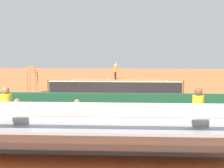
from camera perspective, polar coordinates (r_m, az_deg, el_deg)
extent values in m
plane|color=#BC6033|center=(25.27, 0.50, -1.71)|extent=(60.00, 60.00, 0.00)
cube|color=white|center=(36.18, 1.32, 0.71)|extent=(10.00, 0.10, 0.01)
cube|color=white|center=(14.48, -1.56, -7.76)|extent=(10.00, 0.10, 0.01)
cube|color=white|center=(25.53, 11.79, -1.76)|extent=(0.10, 22.00, 0.01)
cube|color=white|center=(25.98, -10.58, -1.59)|extent=(0.10, 22.00, 0.01)
cube|color=white|center=(31.26, 1.02, -0.17)|extent=(7.50, 0.10, 0.01)
cube|color=white|center=(19.30, -0.34, -4.20)|extent=(7.50, 0.10, 0.01)
cube|color=white|center=(25.27, 0.50, -1.71)|extent=(0.10, 12.10, 0.01)
cube|color=white|center=(36.18, 1.32, 0.71)|extent=(0.10, 0.30, 0.01)
cube|color=black|center=(25.21, 0.51, -0.69)|extent=(10.00, 0.02, 0.91)
cube|color=white|center=(25.15, 0.51, 0.41)|extent=(10.00, 0.04, 0.06)
cylinder|color=#2D5133|center=(25.48, 12.04, -0.57)|extent=(0.10, 0.10, 1.07)
cylinder|color=#2D5133|center=(25.94, -10.82, -0.42)|extent=(0.10, 0.10, 1.07)
cube|color=#1E4C2D|center=(11.34, -2.83, -6.55)|extent=(18.00, 0.16, 2.00)
cube|color=gray|center=(11.20, -3.00, -10.81)|extent=(9.00, 0.10, 0.45)
cube|color=gray|center=(10.82, -3.21, -10.42)|extent=(9.00, 0.80, 0.08)
cube|color=gray|center=(11.23, -2.98, -10.77)|extent=(9.00, 0.04, 0.45)
cube|color=silver|center=(10.61, -3.28, -8.40)|extent=(8.60, 0.36, 0.04)
cube|color=silver|center=(10.38, -3.40, -7.58)|extent=(8.60, 0.03, 0.36)
cube|color=gray|center=(9.93, -3.74, -9.25)|extent=(9.00, 0.80, 0.08)
cube|color=gray|center=(10.34, -3.48, -9.68)|extent=(9.00, 0.04, 0.45)
cube|color=silver|center=(9.73, -3.83, -7.03)|extent=(8.60, 0.36, 0.04)
cube|color=silver|center=(9.51, -3.97, -6.10)|extent=(8.60, 0.03, 0.36)
cube|color=gray|center=(9.05, -4.38, -7.86)|extent=(9.00, 0.80, 0.08)
cube|color=gray|center=(9.46, -4.06, -8.38)|extent=(9.00, 0.04, 0.45)
cube|color=silver|center=(8.86, -4.49, -5.38)|extent=(8.60, 0.36, 0.04)
cube|color=silver|center=(8.64, -4.66, -4.32)|extent=(8.60, 0.03, 0.36)
cube|color=#2D2D33|center=(10.35, -15.49, -6.20)|extent=(0.32, 0.40, 0.12)
cylinder|color=white|center=(10.18, -15.75, -4.78)|extent=(0.30, 0.30, 0.45)
sphere|color=#8C6647|center=(10.12, -15.81, -2.97)|extent=(0.20, 0.20, 0.20)
cube|color=#2D2D33|center=(9.10, 14.20, -4.97)|extent=(0.32, 0.40, 0.12)
cylinder|color=yellow|center=(8.94, 14.40, -3.33)|extent=(0.30, 0.30, 0.45)
sphere|color=brown|center=(8.89, 14.46, -1.26)|extent=(0.20, 0.20, 0.20)
cube|color=#2D2D33|center=(9.93, -5.82, -6.53)|extent=(0.32, 0.40, 0.12)
cylinder|color=pink|center=(9.76, -5.95, -5.05)|extent=(0.30, 0.30, 0.45)
sphere|color=#8C6647|center=(9.70, -5.97, -3.17)|extent=(0.20, 0.20, 0.20)
cube|color=#2D2D33|center=(9.53, -17.23, -4.57)|extent=(0.32, 0.40, 0.12)
cylinder|color=yellow|center=(9.37, -17.54, -2.99)|extent=(0.30, 0.30, 0.45)
sphere|color=#8C6647|center=(9.32, -17.61, -1.02)|extent=(0.20, 0.20, 0.20)
cube|color=#2D2D33|center=(10.70, 5.03, -8.06)|extent=(0.32, 0.40, 0.12)
cylinder|color=white|center=(10.52, 5.06, -6.72)|extent=(0.30, 0.30, 0.45)
sphere|color=#8C6647|center=(10.45, 5.08, -4.98)|extent=(0.20, 0.20, 0.20)
cube|color=#2D2D33|center=(10.97, -9.83, -7.77)|extent=(0.32, 0.40, 0.12)
cylinder|color=pink|center=(10.79, -10.01, -6.46)|extent=(0.30, 0.30, 0.45)
sphere|color=tan|center=(10.72, -10.04, -4.76)|extent=(0.20, 0.20, 0.20)
cube|color=#2D2D33|center=(11.15, -13.44, -7.62)|extent=(0.32, 0.40, 0.12)
cylinder|color=purple|center=(10.97, -13.66, -6.32)|extent=(0.30, 0.30, 0.45)
sphere|color=#8C6647|center=(10.91, -13.70, -4.66)|extent=(0.20, 0.20, 0.20)
cylinder|color=olive|center=(26.17, -12.50, 0.18)|extent=(0.07, 0.07, 1.60)
cylinder|color=olive|center=(26.33, -13.76, 0.19)|extent=(0.07, 0.07, 1.60)
cylinder|color=olive|center=(25.59, -12.87, 0.04)|extent=(0.07, 0.07, 1.60)
cylinder|color=olive|center=(25.77, -14.15, 0.04)|extent=(0.07, 0.07, 1.60)
cube|color=olive|center=(25.89, -13.37, 1.94)|extent=(0.56, 0.56, 0.06)
cube|color=olive|center=(25.64, -13.53, 2.50)|extent=(0.56, 0.06, 0.48)
cube|color=olive|center=(25.81, -12.82, 2.27)|extent=(0.04, 0.48, 0.04)
cube|color=olive|center=(25.95, -13.93, 2.27)|extent=(0.04, 0.48, 0.04)
cube|color=#33383D|center=(12.38, 13.34, -8.23)|extent=(1.80, 0.40, 0.05)
cylinder|color=#33383D|center=(12.59, 16.71, -9.14)|extent=(0.06, 0.06, 0.45)
cylinder|color=#33383D|center=(12.33, 9.83, -9.30)|extent=(0.06, 0.06, 0.45)
cube|color=#33383D|center=(12.14, 13.52, -7.07)|extent=(1.80, 0.04, 0.36)
cube|color=#334C8C|center=(12.09, 6.66, -9.78)|extent=(0.90, 0.36, 0.36)
cylinder|color=black|center=(36.62, 0.52, 1.45)|extent=(0.14, 0.14, 0.85)
cylinder|color=black|center=(36.42, 0.63, 1.42)|extent=(0.14, 0.14, 0.85)
cylinder|color=orange|center=(36.47, 0.58, 2.57)|extent=(0.47, 0.47, 0.60)
sphere|color=beige|center=(36.44, 0.58, 3.21)|extent=(0.22, 0.22, 0.22)
cylinder|color=beige|center=(36.23, 0.69, 3.34)|extent=(0.26, 0.17, 0.55)
cylinder|color=beige|center=(36.67, 0.47, 2.64)|extent=(0.12, 0.12, 0.50)
cylinder|color=black|center=(37.05, -0.38, 0.87)|extent=(0.23, 0.21, 0.03)
torus|color=#D8CC4C|center=(37.24, -0.68, 0.89)|extent=(0.43, 0.43, 0.02)
cylinder|color=white|center=(37.24, -0.68, 0.89)|extent=(0.25, 0.25, 0.00)
sphere|color=#CCDB33|center=(35.54, -2.47, 0.66)|extent=(0.07, 0.07, 0.07)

